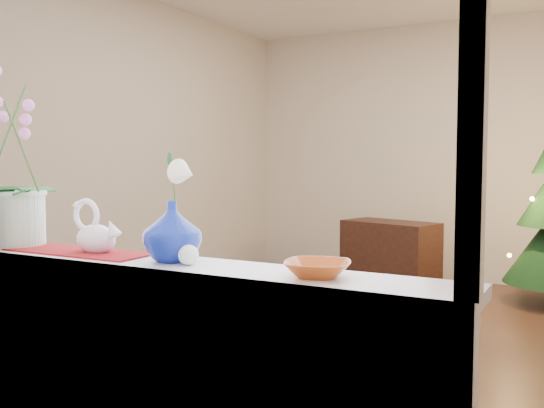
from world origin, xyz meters
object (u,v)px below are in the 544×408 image
(paperweight, at_px, (188,255))
(amber_dish, at_px, (317,270))
(blue_vase, at_px, (172,227))
(side_table, at_px, (390,256))
(swan, at_px, (96,228))
(orchid_pot, at_px, (13,155))

(paperweight, relative_size, amber_dish, 0.41)
(blue_vase, distance_m, side_table, 4.17)
(swan, distance_m, blue_vase, 0.35)
(swan, relative_size, side_table, 0.25)
(orchid_pot, xyz_separation_m, side_table, (0.23, 4.08, -0.94))
(blue_vase, relative_size, paperweight, 3.47)
(side_table, bearing_deg, swan, -71.05)
(orchid_pot, bearing_deg, swan, 2.18)
(blue_vase, height_order, amber_dish, blue_vase)
(blue_vase, bearing_deg, side_table, 97.42)
(swan, xyz_separation_m, paperweight, (0.44, -0.05, -0.06))
(swan, distance_m, paperweight, 0.45)
(orchid_pot, relative_size, blue_vase, 3.06)
(amber_dish, bearing_deg, blue_vase, 178.14)
(swan, bearing_deg, side_table, 112.71)
(paperweight, xyz_separation_m, side_table, (-0.62, 4.11, -0.62))
(paperweight, height_order, side_table, paperweight)
(swan, bearing_deg, orchid_pot, -157.62)
(blue_vase, xyz_separation_m, amber_dish, (0.54, -0.02, -0.10))
(orchid_pot, relative_size, amber_dish, 4.38)
(swan, relative_size, paperweight, 3.27)
(blue_vase, height_order, side_table, blue_vase)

